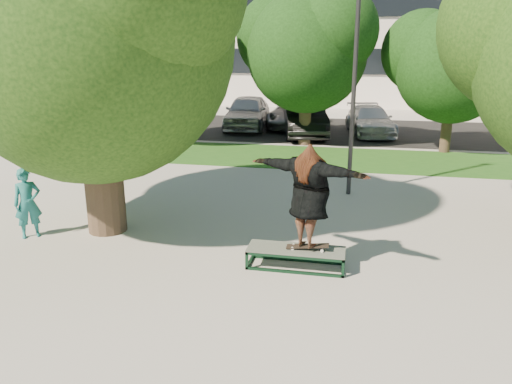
% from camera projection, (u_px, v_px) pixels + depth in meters
% --- Properties ---
extents(ground, '(120.00, 120.00, 0.00)m').
position_uv_depth(ground, '(288.00, 264.00, 9.43)').
color(ground, gray).
rests_on(ground, ground).
extents(grass_strip, '(30.00, 4.00, 0.02)m').
position_uv_depth(grass_strip, '(351.00, 159.00, 18.16)').
color(grass_strip, '#1B4A15').
rests_on(grass_strip, ground).
extents(asphalt_strip, '(40.00, 8.00, 0.01)m').
position_uv_depth(asphalt_strip, '(333.00, 130.00, 24.46)').
color(asphalt_strip, black).
rests_on(asphalt_strip, ground).
extents(tree_left, '(6.96, 5.95, 7.12)m').
position_uv_depth(tree_left, '(88.00, 23.00, 10.03)').
color(tree_left, '#38281E').
rests_on(tree_left, ground).
extents(bg_tree_left, '(5.28, 4.51, 5.77)m').
position_uv_depth(bg_tree_left, '(166.00, 52.00, 20.04)').
color(bg_tree_left, '#38281E').
rests_on(bg_tree_left, ground).
extents(bg_tree_mid, '(5.76, 4.92, 6.24)m').
position_uv_depth(bg_tree_mid, '(305.00, 45.00, 19.85)').
color(bg_tree_mid, '#38281E').
rests_on(bg_tree_mid, ground).
extents(bg_tree_right, '(5.04, 4.31, 5.43)m').
position_uv_depth(bg_tree_right, '(452.00, 59.00, 18.46)').
color(bg_tree_right, '#38281E').
rests_on(bg_tree_right, ground).
extents(lamppost, '(0.25, 0.15, 6.11)m').
position_uv_depth(lamppost, '(354.00, 78.00, 13.04)').
color(lamppost, '#2D2D30').
rests_on(lamppost, ground).
extents(grind_box, '(1.80, 0.60, 0.38)m').
position_uv_depth(grind_box, '(296.00, 258.00, 9.26)').
color(grind_box, '#10311D').
rests_on(grind_box, ground).
extents(skater_rig, '(2.39, 1.53, 1.97)m').
position_uv_depth(skater_rig, '(309.00, 196.00, 8.88)').
color(skater_rig, white).
rests_on(skater_rig, grind_box).
extents(bystander, '(0.65, 0.63, 1.51)m').
position_uv_depth(bystander, '(28.00, 203.00, 10.60)').
color(bystander, '#1C696B').
rests_on(bystander, ground).
extents(car_silver_a, '(2.28, 4.94, 1.64)m').
position_uv_depth(car_silver_a, '(247.00, 112.00, 24.69)').
color(car_silver_a, '#9FA0A4').
rests_on(car_silver_a, asphalt_strip).
extents(car_dark, '(2.75, 5.27, 1.65)m').
position_uv_depth(car_dark, '(304.00, 117.00, 22.76)').
color(car_dark, black).
rests_on(car_dark, asphalt_strip).
extents(car_grey, '(2.31, 4.98, 1.38)m').
position_uv_depth(car_grey, '(294.00, 114.00, 25.05)').
color(car_grey, '#5F5E64').
rests_on(car_grey, asphalt_strip).
extents(car_silver_b, '(2.59, 4.69, 1.29)m').
position_uv_depth(car_silver_b, '(370.00, 120.00, 23.15)').
color(car_silver_b, silver).
rests_on(car_silver_b, asphalt_strip).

